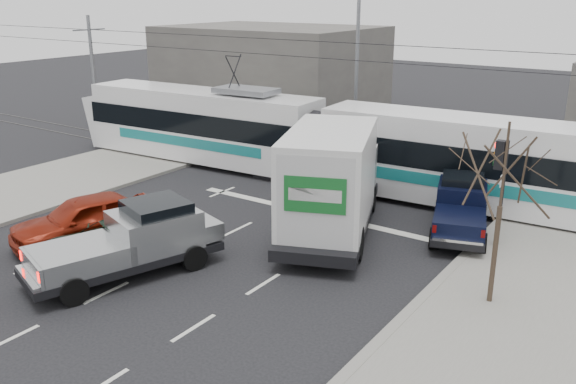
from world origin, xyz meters
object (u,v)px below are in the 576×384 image
Objects in this scene: box_truck at (332,182)px; navy_pickup at (461,207)px; tram at (322,141)px; silver_pickup at (135,240)px; red_car at (85,219)px; bare_tree at (504,174)px; traffic_signal at (501,170)px; street_lamp_far at (354,54)px; green_car at (112,244)px.

box_truck is 1.66× the size of navy_pickup.
silver_pickup is (0.26, -11.25, -0.85)m from tram.
bare_tree is at bearing 34.82° from red_car.
silver_pickup is at bearing -136.63° from traffic_signal.
street_lamp_far is at bearing 138.28° from traffic_signal.
bare_tree is 1.00× the size of green_car.
box_truck is at bearing -58.87° from tram.
silver_pickup is 3.29m from red_car.
street_lamp_far is 18.11m from silver_pickup.
bare_tree is 1.01× the size of red_car.
navy_pickup is 13.13m from red_car.
box_truck is (-6.33, 2.11, -1.87)m from bare_tree.
silver_pickup is at bearing -140.00° from box_truck.
navy_pickup is 1.01× the size of red_car.
box_truck is at bearing 60.24° from red_car.
street_lamp_far is at bearing 115.62° from silver_pickup.
traffic_signal is 0.14× the size of tram.
traffic_signal is 0.58× the size of silver_pickup.
street_lamp_far is 1.79× the size of green_car.
traffic_signal is at bearing -1.88° from box_truck.
tram is 7.76m from navy_pickup.
green_car is (-0.80, -11.28, -1.21)m from tram.
silver_pickup is at bearing -157.31° from bare_tree.
street_lamp_far reaches higher than bare_tree.
red_car is (-12.84, -3.39, -2.95)m from bare_tree.
traffic_signal is 2.41m from navy_pickup.
bare_tree reaches higher than green_car.
bare_tree reaches higher than red_car.
silver_pickup reaches higher than red_car.
street_lamp_far is 1.82× the size of navy_pickup.
traffic_signal reaches higher than red_car.
navy_pickup is at bearing 13.59° from box_truck.
red_car is at bearing -109.19° from tram.
tram is 11.07m from red_car.
box_truck reaches higher than traffic_signal.
green_car is (-10.66, -4.05, -3.09)m from bare_tree.
traffic_signal is at bearing -46.55° from navy_pickup.
traffic_signal is at bearing -41.72° from street_lamp_far.
tram reaches higher than red_car.
green_car is at bearing -159.68° from silver_pickup.
traffic_signal is 12.65m from green_car.
navy_pickup is (7.05, 8.81, -0.09)m from silver_pickup.
navy_pickup is at bearing -43.38° from street_lamp_far.
street_lamp_far is at bearing 103.41° from tram.
red_car is (-1.05, -16.89, -4.27)m from street_lamp_far.
street_lamp_far reaches higher than red_car.
red_car is at bearing -178.32° from green_car.
traffic_signal is 0.73× the size of red_car.
silver_pickup is at bearing -92.27° from tram.
traffic_signal is 0.73× the size of navy_pickup.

